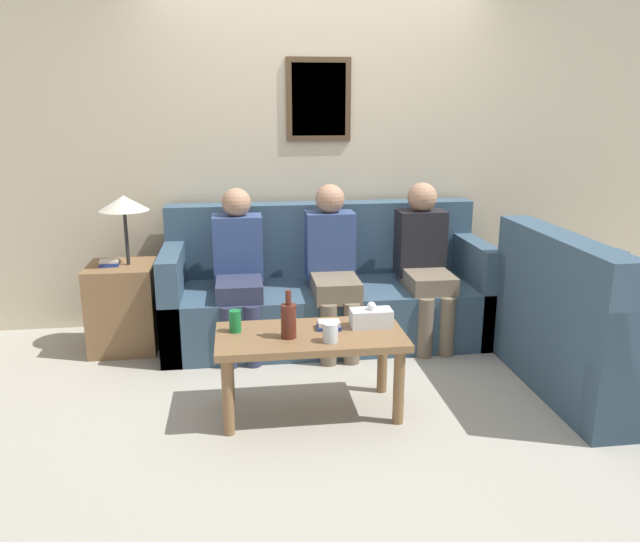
# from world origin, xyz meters

# --- Properties ---
(ground_plane) EXTENTS (16.00, 16.00, 0.00)m
(ground_plane) POSITION_xyz_m (0.00, 0.00, 0.00)
(ground_plane) COLOR #ADA899
(wall_back) EXTENTS (9.00, 0.08, 2.60)m
(wall_back) POSITION_xyz_m (0.00, 0.98, 1.30)
(wall_back) COLOR beige
(wall_back) RESTS_ON ground_plane
(couch_main) EXTENTS (2.30, 0.87, 0.95)m
(couch_main) POSITION_xyz_m (0.00, 0.53, 0.32)
(couch_main) COLOR #385166
(couch_main) RESTS_ON ground_plane
(couch_side) EXTENTS (0.87, 1.29, 0.95)m
(couch_side) POSITION_xyz_m (1.47, -0.57, 0.33)
(couch_side) COLOR #385166
(couch_side) RESTS_ON ground_plane
(coffee_table) EXTENTS (1.02, 0.50, 0.47)m
(coffee_table) POSITION_xyz_m (-0.25, -0.64, 0.39)
(coffee_table) COLOR olive
(coffee_table) RESTS_ON ground_plane
(side_table_with_lamp) EXTENTS (0.45, 0.45, 1.08)m
(side_table_with_lamp) POSITION_xyz_m (-1.43, 0.47, 0.36)
(side_table_with_lamp) COLOR olive
(side_table_with_lamp) RESTS_ON ground_plane
(wine_bottle) EXTENTS (0.08, 0.08, 0.26)m
(wine_bottle) POSITION_xyz_m (-0.37, -0.68, 0.56)
(wine_bottle) COLOR #562319
(wine_bottle) RESTS_ON coffee_table
(drinking_glass) EXTENTS (0.08, 0.08, 0.10)m
(drinking_glass) POSITION_xyz_m (-0.16, -0.77, 0.52)
(drinking_glass) COLOR silver
(drinking_glass) RESTS_ON coffee_table
(book_stack) EXTENTS (0.14, 0.12, 0.04)m
(book_stack) POSITION_xyz_m (-0.14, -0.57, 0.49)
(book_stack) COLOR navy
(book_stack) RESTS_ON coffee_table
(soda_can) EXTENTS (0.07, 0.07, 0.12)m
(soda_can) POSITION_xyz_m (-0.66, -0.56, 0.53)
(soda_can) COLOR #197A38
(soda_can) RESTS_ON coffee_table
(tissue_box) EXTENTS (0.23, 0.12, 0.15)m
(tissue_box) POSITION_xyz_m (0.10, -0.57, 0.52)
(tissue_box) COLOR silver
(tissue_box) RESTS_ON coffee_table
(person_left) EXTENTS (0.34, 0.62, 1.11)m
(person_left) POSITION_xyz_m (-0.63, 0.37, 0.60)
(person_left) COLOR #2D334C
(person_left) RESTS_ON ground_plane
(person_middle) EXTENTS (0.34, 0.64, 1.13)m
(person_middle) POSITION_xyz_m (0.02, 0.35, 0.61)
(person_middle) COLOR #756651
(person_middle) RESTS_ON ground_plane
(person_right) EXTENTS (0.34, 0.61, 1.13)m
(person_right) POSITION_xyz_m (0.68, 0.37, 0.61)
(person_right) COLOR #756651
(person_right) RESTS_ON ground_plane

